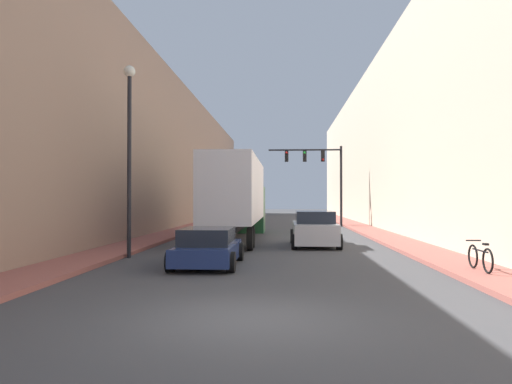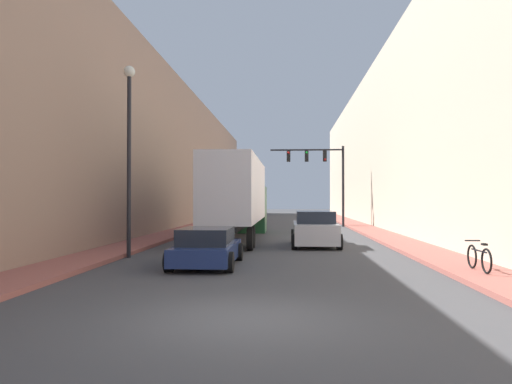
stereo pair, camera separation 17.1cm
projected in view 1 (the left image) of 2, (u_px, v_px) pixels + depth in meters
ground_plane at (250, 319)px, 9.26m from camera, size 200.00×200.00×0.00m
sidewalk_right at (358, 227)px, 38.85m from camera, size 2.00×80.00×0.15m
sidewalk_left at (195, 226)px, 39.57m from camera, size 2.00×80.00×0.15m
building_right at (410, 145)px, 38.71m from camera, size 6.00×80.00×12.84m
building_left at (146, 155)px, 39.87m from camera, size 6.00×80.00×11.52m
semi_truck at (238, 196)px, 27.70m from camera, size 2.42×14.66×4.30m
sedan_car at (208, 248)px, 16.63m from camera, size 2.11×4.28×1.28m
suv_car at (314, 229)px, 23.61m from camera, size 2.23×4.57×1.67m
traffic_signal_gantry at (322, 169)px, 40.51m from camera, size 5.99×0.35×6.53m
street_lamp at (129, 136)px, 18.99m from camera, size 0.44×0.44×7.34m
parked_bicycle at (480, 258)px, 14.48m from camera, size 0.44×1.83×0.86m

